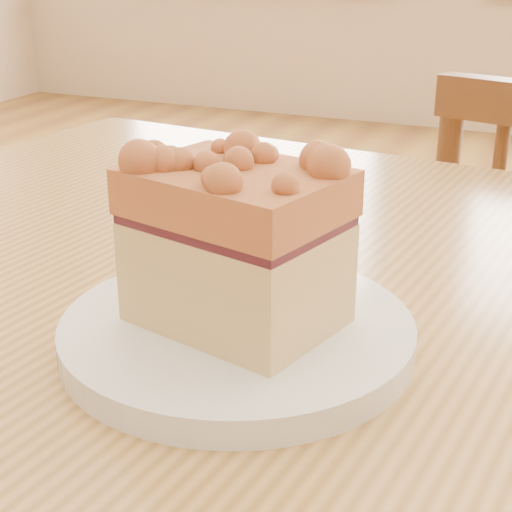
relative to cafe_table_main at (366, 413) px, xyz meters
The scene contains 3 objects.
cafe_table_main is the anchor object (origin of this frame).
plate 0.18m from the cafe_table_main, 114.92° to the right, with size 0.22×0.22×0.02m.
cake_slice 0.23m from the cafe_table_main, 114.90° to the right, with size 0.14×0.12×0.12m.
Camera 1 is at (0.05, -0.39, 0.99)m, focal length 55.00 mm.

